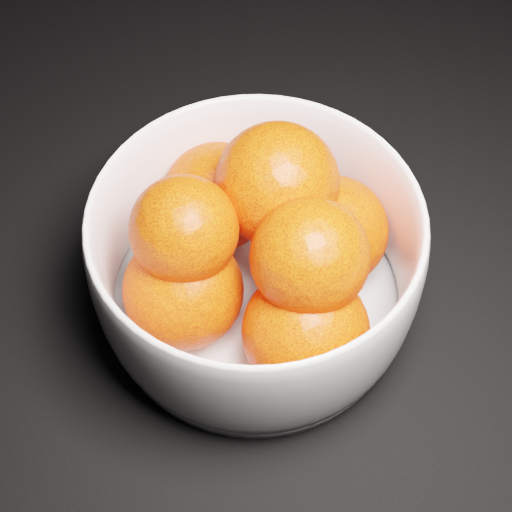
# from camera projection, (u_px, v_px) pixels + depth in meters

# --- Properties ---
(bowl) EXTENTS (0.23, 0.23, 0.11)m
(bowl) POSITION_uv_depth(u_px,v_px,m) (256.00, 261.00, 0.49)
(bowl) COLOR white
(bowl) RESTS_ON ground
(orange_pile) EXTENTS (0.17, 0.18, 0.13)m
(orange_pile) POSITION_uv_depth(u_px,v_px,m) (261.00, 246.00, 0.48)
(orange_pile) COLOR #FA3607
(orange_pile) RESTS_ON bowl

